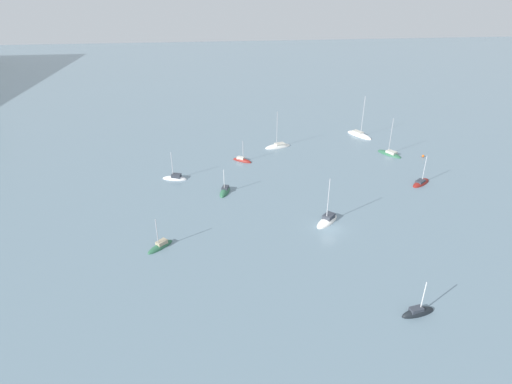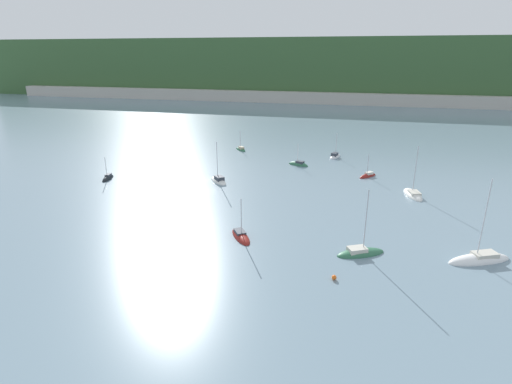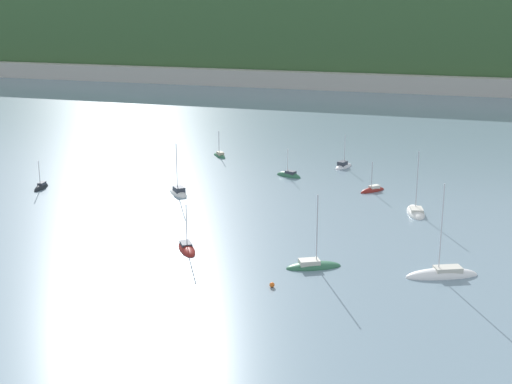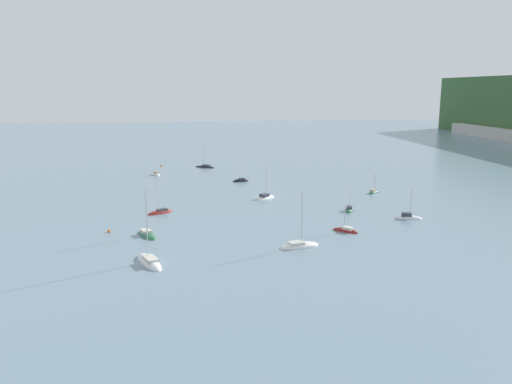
{
  "view_description": "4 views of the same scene",
  "coord_description": "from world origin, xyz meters",
  "px_view_note": "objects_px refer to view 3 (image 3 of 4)",
  "views": [
    {
      "loc": [
        -56.49,
        21.62,
        36.6
      ],
      "look_at": [
        10.69,
        11.23,
        2.56
      ],
      "focal_mm": 28.0,
      "sensor_mm": 36.0,
      "label": 1
    },
    {
      "loc": [
        29.86,
        -76.43,
        25.82
      ],
      "look_at": [
        13.82,
        -13.81,
        3.21
      ],
      "focal_mm": 28.0,
      "sensor_mm": 36.0,
      "label": 2
    },
    {
      "loc": [
        50.08,
        -105.56,
        31.93
      ],
      "look_at": [
        16.09,
        -1.08,
        1.66
      ],
      "focal_mm": 50.0,
      "sensor_mm": 36.0,
      "label": 3
    },
    {
      "loc": [
        121.98,
        -15.51,
        26.68
      ],
      "look_at": [
        9.3,
        -3.45,
        3.2
      ],
      "focal_mm": 35.0,
      "sensor_mm": 36.0,
      "label": 4
    }
  ],
  "objects_px": {
    "sailboat_8": "(313,267)",
    "sailboat_9": "(41,188)",
    "sailboat_1": "(289,176)",
    "sailboat_10": "(442,276)",
    "sailboat_2": "(178,193)",
    "sailboat_4": "(343,167)",
    "sailboat_7": "(372,191)",
    "sailboat_3": "(416,213)",
    "sailboat_5": "(187,249)",
    "mooring_buoy_1": "(272,285)",
    "sailboat_11": "(220,156)"
  },
  "relations": [
    {
      "from": "sailboat_2",
      "to": "sailboat_5",
      "type": "xyz_separation_m",
      "value": [
        12.25,
        -24.77,
        -0.07
      ]
    },
    {
      "from": "sailboat_4",
      "to": "mooring_buoy_1",
      "type": "relative_size",
      "value": 11.72
    },
    {
      "from": "sailboat_1",
      "to": "sailboat_2",
      "type": "distance_m",
      "value": 22.4
    },
    {
      "from": "sailboat_1",
      "to": "sailboat_2",
      "type": "bearing_deg",
      "value": 68.88
    },
    {
      "from": "sailboat_8",
      "to": "sailboat_9",
      "type": "distance_m",
      "value": 57.36
    },
    {
      "from": "sailboat_2",
      "to": "sailboat_4",
      "type": "xyz_separation_m",
      "value": [
        22.57,
        27.38,
        -0.01
      ]
    },
    {
      "from": "sailboat_3",
      "to": "sailboat_7",
      "type": "relative_size",
      "value": 1.78
    },
    {
      "from": "sailboat_2",
      "to": "sailboat_10",
      "type": "relative_size",
      "value": 0.75
    },
    {
      "from": "sailboat_9",
      "to": "sailboat_7",
      "type": "bearing_deg",
      "value": 97.33
    },
    {
      "from": "sailboat_2",
      "to": "mooring_buoy_1",
      "type": "relative_size",
      "value": 15.63
    },
    {
      "from": "sailboat_8",
      "to": "sailboat_10",
      "type": "bearing_deg",
      "value": -20.73
    },
    {
      "from": "sailboat_1",
      "to": "sailboat_7",
      "type": "bearing_deg",
      "value": -179.68
    },
    {
      "from": "sailboat_5",
      "to": "sailboat_10",
      "type": "relative_size",
      "value": 0.56
    },
    {
      "from": "sailboat_2",
      "to": "sailboat_1",
      "type": "bearing_deg",
      "value": -83.79
    },
    {
      "from": "sailboat_5",
      "to": "sailboat_9",
      "type": "distance_m",
      "value": 41.41
    },
    {
      "from": "sailboat_4",
      "to": "mooring_buoy_1",
      "type": "distance_m",
      "value": 60.74
    },
    {
      "from": "sailboat_3",
      "to": "sailboat_1",
      "type": "bearing_deg",
      "value": 42.67
    },
    {
      "from": "sailboat_7",
      "to": "sailboat_8",
      "type": "distance_m",
      "value": 37.37
    },
    {
      "from": "sailboat_10",
      "to": "mooring_buoy_1",
      "type": "height_order",
      "value": "sailboat_10"
    },
    {
      "from": "sailboat_4",
      "to": "sailboat_7",
      "type": "distance_m",
      "value": 17.82
    },
    {
      "from": "sailboat_10",
      "to": "sailboat_3",
      "type": "bearing_deg",
      "value": -102.31
    },
    {
      "from": "sailboat_8",
      "to": "sailboat_3",
      "type": "bearing_deg",
      "value": 42.32
    },
    {
      "from": "sailboat_8",
      "to": "sailboat_10",
      "type": "xyz_separation_m",
      "value": [
        15.17,
        1.93,
        -0.02
      ]
    },
    {
      "from": "sailboat_3",
      "to": "sailboat_9",
      "type": "height_order",
      "value": "sailboat_3"
    },
    {
      "from": "sailboat_3",
      "to": "sailboat_9",
      "type": "xyz_separation_m",
      "value": [
        -62.76,
        -5.27,
        0.01
      ]
    },
    {
      "from": "sailboat_1",
      "to": "sailboat_10",
      "type": "relative_size",
      "value": 0.49
    },
    {
      "from": "sailboat_10",
      "to": "mooring_buoy_1",
      "type": "relative_size",
      "value": 20.75
    },
    {
      "from": "sailboat_7",
      "to": "sailboat_9",
      "type": "bearing_deg",
      "value": -34.83
    },
    {
      "from": "sailboat_2",
      "to": "sailboat_9",
      "type": "relative_size",
      "value": 1.61
    },
    {
      "from": "sailboat_9",
      "to": "sailboat_11",
      "type": "bearing_deg",
      "value": 139.95
    },
    {
      "from": "sailboat_7",
      "to": "sailboat_2",
      "type": "bearing_deg",
      "value": -30.47
    },
    {
      "from": "sailboat_1",
      "to": "sailboat_10",
      "type": "xyz_separation_m",
      "value": [
        30.11,
        -40.96,
        0.01
      ]
    },
    {
      "from": "sailboat_4",
      "to": "sailboat_8",
      "type": "xyz_separation_m",
      "value": [
        6.86,
        -53.19,
        -0.02
      ]
    },
    {
      "from": "sailboat_3",
      "to": "sailboat_5",
      "type": "xyz_separation_m",
      "value": [
        -26.76,
        -25.73,
        -0.01
      ]
    },
    {
      "from": "sailboat_3",
      "to": "sailboat_10",
      "type": "xyz_separation_m",
      "value": [
        5.59,
        -24.83,
        0.02
      ]
    },
    {
      "from": "sailboat_7",
      "to": "sailboat_9",
      "type": "distance_m",
      "value": 56.74
    },
    {
      "from": "sailboat_3",
      "to": "sailboat_9",
      "type": "bearing_deg",
      "value": 80.8
    },
    {
      "from": "sailboat_8",
      "to": "sailboat_1",
      "type": "bearing_deg",
      "value": 81.22
    },
    {
      "from": "sailboat_7",
      "to": "sailboat_8",
      "type": "bearing_deg",
      "value": 36.96
    },
    {
      "from": "sailboat_1",
      "to": "sailboat_11",
      "type": "bearing_deg",
      "value": -14.14
    },
    {
      "from": "sailboat_3",
      "to": "sailboat_5",
      "type": "bearing_deg",
      "value": 119.87
    },
    {
      "from": "mooring_buoy_1",
      "to": "sailboat_4",
      "type": "bearing_deg",
      "value": 93.65
    },
    {
      "from": "sailboat_4",
      "to": "sailboat_7",
      "type": "xyz_separation_m",
      "value": [
        8.17,
        -15.84,
        -0.04
      ]
    },
    {
      "from": "sailboat_2",
      "to": "sailboat_3",
      "type": "relative_size",
      "value": 0.89
    },
    {
      "from": "sailboat_1",
      "to": "sailboat_10",
      "type": "height_order",
      "value": "sailboat_10"
    },
    {
      "from": "sailboat_1",
      "to": "sailboat_5",
      "type": "relative_size",
      "value": 0.86
    },
    {
      "from": "sailboat_7",
      "to": "mooring_buoy_1",
      "type": "height_order",
      "value": "sailboat_7"
    },
    {
      "from": "sailboat_7",
      "to": "sailboat_11",
      "type": "height_order",
      "value": "sailboat_11"
    },
    {
      "from": "sailboat_1",
      "to": "sailboat_8",
      "type": "xyz_separation_m",
      "value": [
        14.94,
        -42.89,
        0.02
      ]
    },
    {
      "from": "sailboat_1",
      "to": "mooring_buoy_1",
      "type": "bearing_deg",
      "value": 122.53
    }
  ]
}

